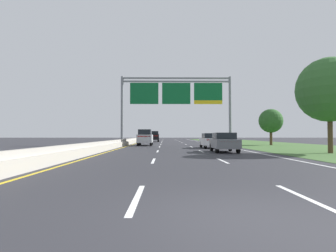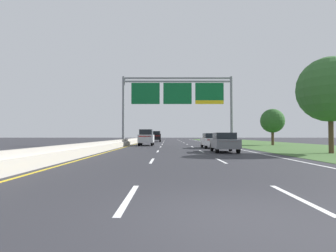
% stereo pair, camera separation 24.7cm
% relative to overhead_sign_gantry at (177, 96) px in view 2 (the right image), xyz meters
% --- Properties ---
extents(ground_plane, '(220.00, 220.00, 0.00)m').
position_rel_overhead_sign_gantry_xyz_m(ground_plane, '(-0.30, 1.25, -6.63)').
color(ground_plane, '#2B2B30').
extents(lane_striping, '(11.96, 106.00, 0.01)m').
position_rel_overhead_sign_gantry_xyz_m(lane_striping, '(-0.30, 0.79, -6.63)').
color(lane_striping, white).
rests_on(lane_striping, ground).
extents(grass_verge_right, '(14.00, 110.00, 0.02)m').
position_rel_overhead_sign_gantry_xyz_m(grass_verge_right, '(13.65, 1.25, -6.62)').
color(grass_verge_right, '#3D602D').
rests_on(grass_verge_right, ground).
extents(median_barrier_concrete, '(0.60, 110.00, 0.85)m').
position_rel_overhead_sign_gantry_xyz_m(median_barrier_concrete, '(-6.90, 1.25, -6.28)').
color(median_barrier_concrete, '#A8A399').
rests_on(median_barrier_concrete, ground).
extents(overhead_sign_gantry, '(15.06, 0.42, 9.36)m').
position_rel_overhead_sign_gantry_xyz_m(overhead_sign_gantry, '(0.00, 0.00, 0.00)').
color(overhead_sign_gantry, gray).
rests_on(overhead_sign_gantry, ground).
extents(pickup_truck_black, '(2.12, 5.44, 2.20)m').
position_rel_overhead_sign_gantry_xyz_m(pickup_truck_black, '(-3.77, 20.56, -5.56)').
color(pickup_truck_black, black).
rests_on(pickup_truck_black, ground).
extents(car_silver_left_lane_suv, '(1.91, 4.71, 2.11)m').
position_rel_overhead_sign_gantry_xyz_m(car_silver_left_lane_suv, '(-4.18, -0.48, -5.54)').
color(car_silver_left_lane_suv, '#B2B5BA').
rests_on(car_silver_left_lane_suv, ground).
extents(car_white_right_lane_sedan, '(1.88, 4.42, 1.57)m').
position_rel_overhead_sign_gantry_xyz_m(car_white_right_lane_sedan, '(3.31, -8.33, -5.82)').
color(car_white_right_lane_sedan, silver).
rests_on(car_white_right_lane_sedan, ground).
extents(car_grey_right_lane_sedan, '(1.92, 4.44, 1.57)m').
position_rel_overhead_sign_gantry_xyz_m(car_grey_right_lane_sedan, '(3.27, -15.43, -5.82)').
color(car_grey_right_lane_sedan, slate).
rests_on(car_grey_right_lane_sedan, ground).
extents(roadside_tree_near, '(4.89, 4.89, 7.26)m').
position_rel_overhead_sign_gantry_xyz_m(roadside_tree_near, '(10.94, -17.19, -1.83)').
color(roadside_tree_near, '#4C3823').
rests_on(roadside_tree_near, ground).
extents(roadside_tree_mid, '(3.22, 3.22, 4.92)m').
position_rel_overhead_sign_gantry_xyz_m(roadside_tree_mid, '(12.85, -0.04, -3.34)').
color(roadside_tree_mid, '#4C3823').
rests_on(roadside_tree_mid, ground).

